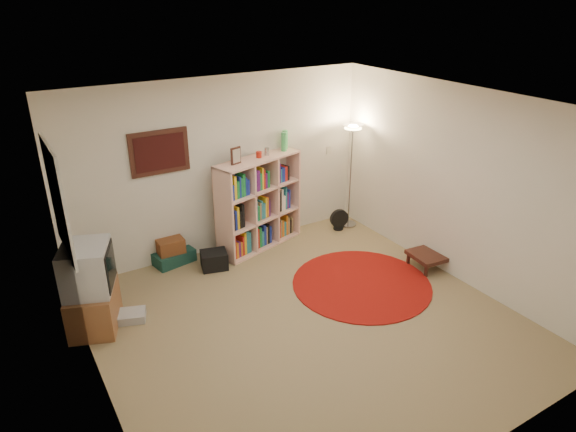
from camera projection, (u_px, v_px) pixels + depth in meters
name	position (u px, v px, depth m)	size (l,w,h in m)	color
room	(303.00, 223.00, 5.43)	(4.54, 4.54, 2.54)	#897450
bookshelf	(258.00, 205.00, 7.43)	(1.42, 0.75, 1.64)	#FFBEAA
floor_lamp	(352.00, 143.00, 7.80)	(0.41, 0.41, 1.67)	#A3A3A7
floor_fan	(339.00, 220.00, 8.14)	(0.31, 0.19, 0.34)	black
tv_stand	(91.00, 289.00, 5.68)	(0.71, 0.83, 1.02)	brown
dvd_box	(132.00, 316.00, 5.97)	(0.37, 0.34, 0.10)	#B4B4B9
suitcase	(173.00, 257.00, 7.20)	(0.61, 0.45, 0.18)	#143931
wicker_basket	(171.00, 246.00, 7.08)	(0.36, 0.26, 0.20)	brown
duffel_bag	(214.00, 260.00, 7.04)	(0.41, 0.37, 0.24)	black
paper_towel	(225.00, 245.00, 7.43)	(0.13, 0.13, 0.27)	silver
red_rug	(361.00, 284.00, 6.69)	(1.80, 1.80, 0.02)	maroon
side_table	(429.00, 256.00, 7.03)	(0.52, 0.52, 0.22)	#341812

